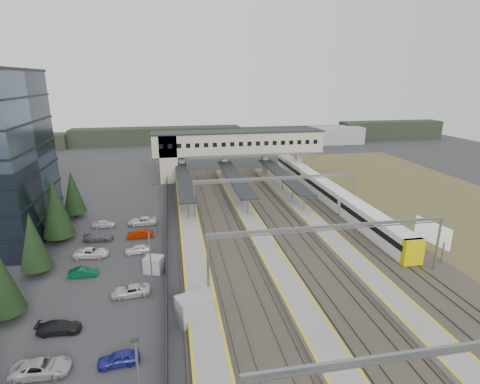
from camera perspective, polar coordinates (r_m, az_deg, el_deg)
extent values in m
plane|color=#2B2B2D|center=(50.39, -3.45, -10.20)|extent=(220.00, 220.00, 0.00)
cylinder|color=black|center=(45.20, -31.82, -15.51)|extent=(0.44, 0.44, 1.20)
cone|color=black|center=(43.45, -32.60, -11.21)|extent=(3.54, 3.54, 6.80)
cylinder|color=black|center=(52.58, -28.42, -10.43)|extent=(0.44, 0.44, 1.20)
cone|color=black|center=(51.05, -29.03, -6.51)|extent=(3.64, 3.64, 7.00)
cylinder|color=black|center=(61.29, -25.72, -6.24)|extent=(0.44, 0.44, 1.20)
cone|color=black|center=(59.75, -26.28, -2.12)|extent=(4.42, 4.42, 8.50)
cylinder|color=black|center=(70.34, -23.73, -3.10)|extent=(0.44, 0.44, 1.20)
cone|color=black|center=(69.17, -24.12, 0.02)|extent=(3.74, 3.74, 7.20)
imported|color=#A9A8AD|center=(36.89, -28.05, -22.56)|extent=(4.63, 2.23, 1.27)
imported|color=black|center=(40.98, -25.85, -18.05)|extent=(4.04, 1.77, 1.15)
imported|color=#064427|center=(49.81, -22.79, -11.22)|extent=(3.40, 1.21, 1.12)
imported|color=silver|center=(54.43, -21.70, -8.57)|extent=(4.67, 2.47, 1.25)
imported|color=#525359|center=(59.19, -20.78, -6.41)|extent=(4.34, 1.98, 1.23)
imported|color=silver|center=(64.04, -20.00, -4.58)|extent=(3.67, 1.78, 1.21)
imported|color=navy|center=(35.55, -18.01, -22.99)|extent=(3.55, 1.70, 1.17)
imported|color=#BDBDBD|center=(44.19, -16.35, -14.23)|extent=(4.36, 2.32, 1.17)
imported|color=silver|center=(53.53, -15.33, -8.42)|extent=(3.54, 1.67, 1.17)
imported|color=#8A1701|center=(58.34, -14.95, -6.17)|extent=(3.95, 1.48, 1.29)
imported|color=silver|center=(63.25, -14.64, -4.31)|extent=(4.72, 2.31, 1.29)
cube|color=black|center=(24.75, -15.74, -20.89)|extent=(0.50, 0.25, 0.15)
cylinder|color=slate|center=(41.26, -13.39, -10.90)|extent=(0.16, 0.16, 8.00)
cube|color=black|center=(39.59, -13.78, -5.76)|extent=(0.50, 0.25, 0.15)
cylinder|color=slate|center=(57.82, -12.68, -2.64)|extent=(0.16, 0.16, 8.00)
cube|color=black|center=(56.64, -12.93, 1.18)|extent=(0.50, 0.25, 0.15)
cylinder|color=slate|center=(75.04, -12.29, 1.89)|extent=(0.16, 0.16, 8.00)
cube|color=black|center=(74.14, -12.48, 4.87)|extent=(0.50, 0.25, 0.15)
cube|color=#26282B|center=(54.21, -11.03, -7.30)|extent=(0.08, 90.00, 2.00)
cube|color=gray|center=(38.53, -6.96, -17.29)|extent=(3.86, 3.35, 2.70)
cube|color=gray|center=(48.12, -12.99, -10.70)|extent=(2.63, 2.41, 1.97)
cube|color=#312D26|center=(57.23, 7.99, -6.79)|extent=(34.00, 90.00, 0.20)
cube|color=#59544C|center=(54.68, -4.87, -7.64)|extent=(0.08, 90.00, 0.14)
cube|color=#59544C|center=(54.82, -3.36, -7.54)|extent=(0.08, 90.00, 0.14)
cube|color=#59544C|center=(55.16, -0.70, -7.35)|extent=(0.08, 90.00, 0.14)
cube|color=#59544C|center=(55.40, 0.78, -7.24)|extent=(0.08, 90.00, 0.14)
cube|color=#59544C|center=(56.40, 5.36, -6.86)|extent=(0.08, 90.00, 0.14)
cube|color=#59544C|center=(56.79, 6.77, -6.73)|extent=(0.08, 90.00, 0.14)
cube|color=#59544C|center=(57.56, 9.22, -6.51)|extent=(0.08, 90.00, 0.14)
cube|color=#59544C|center=(58.04, 10.57, -6.38)|extent=(0.08, 90.00, 0.14)
cube|color=#59544C|center=(59.76, 14.68, -5.96)|extent=(0.08, 90.00, 0.14)
cube|color=#59544C|center=(60.37, 15.92, -5.83)|extent=(0.08, 90.00, 0.14)
cube|color=#59544C|center=(61.51, 18.07, -5.59)|extent=(0.08, 90.00, 0.14)
cube|color=#59544C|center=(62.19, 19.25, -5.46)|extent=(0.08, 90.00, 0.14)
cube|color=gray|center=(54.47, -7.28, -7.62)|extent=(3.20, 82.00, 0.90)
cube|color=gold|center=(54.24, -8.84, -7.27)|extent=(0.25, 82.00, 0.02)
cube|color=gold|center=(54.36, -5.76, -7.09)|extent=(0.25, 82.00, 0.02)
cube|color=gray|center=(55.78, 3.09, -6.89)|extent=(3.20, 82.00, 0.90)
cube|color=gold|center=(55.30, 1.63, -6.57)|extent=(0.25, 82.00, 0.02)
cube|color=gold|center=(55.94, 4.55, -6.34)|extent=(0.25, 82.00, 0.02)
cube|color=gray|center=(58.80, 12.66, -6.02)|extent=(3.20, 82.00, 0.90)
cube|color=gold|center=(58.09, 11.37, -5.73)|extent=(0.25, 82.00, 0.02)
cube|color=gold|center=(59.19, 13.99, -5.47)|extent=(0.25, 82.00, 0.02)
cube|color=black|center=(74.06, -8.44, 1.90)|extent=(3.00, 30.00, 0.25)
cube|color=slate|center=(74.10, -8.44, 1.78)|extent=(3.10, 30.00, 0.12)
cylinder|color=slate|center=(62.10, -7.87, -2.58)|extent=(0.20, 0.20, 3.10)
cylinder|color=slate|center=(68.26, -8.15, -0.79)|extent=(0.20, 0.20, 3.10)
cylinder|color=slate|center=(74.49, -8.39, 0.71)|extent=(0.20, 0.20, 3.10)
cylinder|color=slate|center=(80.75, -8.59, 1.97)|extent=(0.20, 0.20, 3.10)
cylinder|color=slate|center=(87.05, -8.76, 3.05)|extent=(0.20, 0.20, 3.10)
cube|color=black|center=(75.03, -0.79, 2.28)|extent=(3.00, 30.00, 0.25)
cube|color=slate|center=(75.07, -0.79, 2.17)|extent=(3.10, 30.00, 0.12)
cylinder|color=slate|center=(63.26, 1.22, -2.05)|extent=(0.20, 0.20, 3.10)
cylinder|color=slate|center=(69.32, 0.13, -0.33)|extent=(0.20, 0.20, 3.10)
cylinder|color=slate|center=(75.45, -0.79, 1.10)|extent=(0.20, 0.20, 3.10)
cylinder|color=slate|center=(81.65, -1.56, 2.32)|extent=(0.20, 0.20, 3.10)
cylinder|color=slate|center=(87.88, -2.23, 3.37)|extent=(0.20, 0.20, 3.10)
cube|color=black|center=(77.30, 6.54, 2.60)|extent=(3.00, 30.00, 0.25)
cube|color=slate|center=(77.34, 6.54, 2.50)|extent=(3.10, 30.00, 0.12)
cylinder|color=slate|center=(65.93, 9.76, -1.50)|extent=(0.20, 0.20, 3.10)
cylinder|color=slate|center=(71.77, 8.00, 0.10)|extent=(0.20, 0.20, 3.10)
cylinder|color=slate|center=(77.71, 6.50, 1.46)|extent=(0.20, 0.20, 3.10)
cylinder|color=slate|center=(83.73, 5.22, 2.63)|extent=(0.20, 0.20, 3.10)
cylinder|color=slate|center=(89.82, 4.11, 3.63)|extent=(0.20, 0.20, 3.10)
cube|color=#AEA08A|center=(89.17, -0.22, 7.57)|extent=(40.00, 6.00, 5.00)
cube|color=black|center=(88.79, -0.22, 9.20)|extent=(40.40, 6.40, 0.30)
cube|color=#AEA08A|center=(88.31, -10.85, 5.20)|extent=(4.00, 6.00, 11.00)
cube|color=black|center=(84.80, -11.98, 6.79)|extent=(1.00, 0.06, 1.00)
cube|color=black|center=(84.77, -10.62, 6.87)|extent=(1.00, 0.06, 1.00)
cube|color=black|center=(84.79, -9.26, 6.94)|extent=(1.00, 0.06, 1.00)
cube|color=black|center=(84.85, -7.91, 7.01)|extent=(1.00, 0.06, 1.00)
cube|color=black|center=(84.96, -6.55, 7.07)|extent=(1.00, 0.06, 1.00)
cube|color=black|center=(85.12, -5.20, 7.13)|extent=(1.00, 0.06, 1.00)
cube|color=black|center=(85.33, -3.85, 7.18)|extent=(1.00, 0.06, 1.00)
cube|color=black|center=(85.58, -2.51, 7.23)|extent=(1.00, 0.06, 1.00)
cube|color=black|center=(85.88, -1.18, 7.28)|extent=(1.00, 0.06, 1.00)
cube|color=black|center=(86.22, 0.14, 7.32)|extent=(1.00, 0.06, 1.00)
cube|color=black|center=(86.61, 1.46, 7.36)|extent=(1.00, 0.06, 1.00)
cube|color=black|center=(87.04, 2.75, 7.39)|extent=(1.00, 0.06, 1.00)
cube|color=black|center=(87.52, 4.04, 7.42)|extent=(1.00, 0.06, 1.00)
cube|color=black|center=(88.03, 5.31, 7.45)|extent=(1.00, 0.06, 1.00)
cube|color=black|center=(88.60, 6.57, 7.47)|extent=(1.00, 0.06, 1.00)
cube|color=black|center=(89.20, 7.81, 7.49)|extent=(1.00, 0.06, 1.00)
cube|color=black|center=(89.84, 9.03, 7.50)|extent=(1.00, 0.06, 1.00)
cube|color=black|center=(90.52, 10.23, 7.51)|extent=(1.00, 0.06, 1.00)
cube|color=black|center=(91.24, 11.42, 7.52)|extent=(1.00, 0.06, 1.00)
cube|color=gray|center=(88.83, -9.80, 3.68)|extent=(1.20, 1.60, 6.00)
cube|color=gray|center=(88.86, -8.83, 3.73)|extent=(1.20, 1.60, 6.00)
cube|color=gray|center=(89.67, -2.42, 4.03)|extent=(1.20, 1.60, 6.00)
cube|color=gray|center=(91.58, 3.80, 4.28)|extent=(1.20, 1.60, 6.00)
cube|color=gray|center=(94.01, 8.84, 4.45)|extent=(1.20, 1.60, 6.00)
cube|color=slate|center=(28.73, 30.97, -19.47)|extent=(28.40, 0.25, 0.35)
cube|color=slate|center=(28.96, 30.84, -20.12)|extent=(28.40, 0.12, 0.12)
cylinder|color=slate|center=(41.53, -4.90, -11.05)|extent=(0.28, 0.28, 7.00)
cylinder|color=slate|center=(51.88, 27.85, -7.17)|extent=(0.28, 0.28, 7.00)
cube|color=slate|center=(43.46, 13.74, -5.11)|extent=(28.40, 0.25, 0.35)
cube|color=slate|center=(43.60, 13.70, -5.60)|extent=(28.40, 0.12, 0.12)
cylinder|color=slate|center=(61.79, -6.98, -1.56)|extent=(0.28, 0.28, 7.00)
cylinder|color=slate|center=(69.17, 16.83, -0.16)|extent=(0.28, 0.28, 7.00)
cube|color=slate|center=(63.10, 5.70, 2.19)|extent=(28.40, 0.25, 0.35)
cube|color=slate|center=(63.20, 5.69, 1.84)|extent=(28.40, 0.12, 0.12)
cylinder|color=slate|center=(81.00, -7.93, 2.85)|extent=(0.28, 0.28, 7.00)
cylinder|color=slate|center=(86.76, 10.89, 3.64)|extent=(0.28, 0.28, 7.00)
cube|color=slate|center=(82.00, 1.83, 5.68)|extent=(28.40, 0.25, 0.35)
cube|color=slate|center=(82.08, 1.82, 5.41)|extent=(28.40, 0.12, 0.12)
cube|color=white|center=(59.40, 19.87, -4.79)|extent=(2.67, 18.45, 3.43)
cube|color=black|center=(59.27, 19.91, -4.45)|extent=(2.72, 17.85, 0.86)
cube|color=slate|center=(59.93, 19.73, -6.11)|extent=(2.29, 17.05, 0.48)
cube|color=white|center=(75.44, 12.74, 0.36)|extent=(2.67, 18.45, 3.43)
cube|color=black|center=(75.34, 12.76, 0.64)|extent=(2.72, 17.85, 0.86)
cube|color=slate|center=(75.87, 12.67, -0.71)|extent=(2.29, 17.05, 0.48)
cube|color=white|center=(92.63, 8.18, 3.66)|extent=(2.67, 18.45, 3.43)
cube|color=black|center=(92.55, 8.19, 3.89)|extent=(2.72, 17.85, 0.86)
cube|color=slate|center=(92.98, 8.14, 2.77)|extent=(2.29, 17.05, 0.48)
cube|color=#D3BF03|center=(52.43, 24.83, -8.30)|extent=(2.69, 0.90, 3.43)
cylinder|color=slate|center=(54.95, 28.47, -8.21)|extent=(0.20, 0.20, 3.05)
cylinder|color=slate|center=(58.31, 25.63, -6.40)|extent=(0.20, 0.20, 3.05)
cube|color=white|center=(55.93, 27.25, -5.54)|extent=(1.17, 5.65, 2.86)
cube|color=black|center=(141.06, -12.49, 8.37)|extent=(60.00, 8.00, 6.00)
cube|color=black|center=(148.14, 7.45, 8.82)|extent=(50.00, 8.00, 5.00)
cube|color=black|center=(160.48, 21.92, 8.73)|extent=(40.00, 8.00, 7.00)
cube|color=black|center=(146.77, -30.44, 6.57)|extent=(30.00, 8.00, 5.00)
cube|color=gray|center=(144.28, 14.42, 8.42)|extent=(18.00, 10.00, 6.00)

